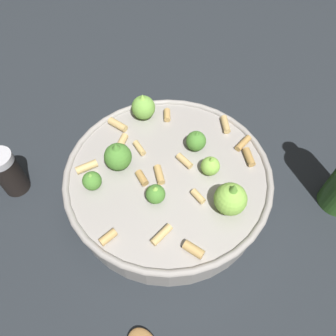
# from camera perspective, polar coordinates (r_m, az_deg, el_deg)

# --- Properties ---
(ground_plane) EXTENTS (2.40, 2.40, 0.00)m
(ground_plane) POSITION_cam_1_polar(r_m,az_deg,el_deg) (0.51, -0.00, -4.39)
(ground_plane) COLOR #23282D
(cooking_pan) EXTENTS (0.31, 0.31, 0.11)m
(cooking_pan) POSITION_cam_1_polar(r_m,az_deg,el_deg) (0.48, -0.01, -2.14)
(cooking_pan) COLOR #9E9993
(cooking_pan) RESTS_ON ground
(pepper_shaker) EXTENTS (0.04, 0.04, 0.08)m
(pepper_shaker) POSITION_cam_1_polar(r_m,az_deg,el_deg) (0.54, -27.17, -0.74)
(pepper_shaker) COLOR black
(pepper_shaker) RESTS_ON ground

